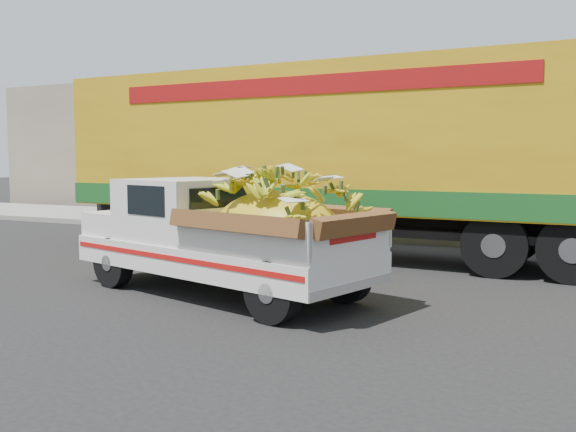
% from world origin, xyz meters
% --- Properties ---
extents(ground, '(100.00, 100.00, 0.00)m').
position_xyz_m(ground, '(0.00, 0.00, 0.00)').
color(ground, black).
rests_on(ground, ground).
extents(curb, '(60.00, 0.25, 0.15)m').
position_xyz_m(curb, '(0.00, 6.46, 0.07)').
color(curb, gray).
rests_on(curb, ground).
extents(sidewalk, '(60.00, 4.00, 0.14)m').
position_xyz_m(sidewalk, '(0.00, 8.56, 0.07)').
color(sidewalk, gray).
rests_on(sidewalk, ground).
extents(building_left, '(18.00, 6.00, 5.00)m').
position_xyz_m(building_left, '(-8.00, 14.46, 2.50)').
color(building_left, gray).
rests_on(building_left, ground).
extents(pickup_truck, '(5.08, 2.95, 1.68)m').
position_xyz_m(pickup_truck, '(1.41, -0.38, 0.90)').
color(pickup_truck, black).
rests_on(pickup_truck, ground).
extents(semi_trailer, '(12.03, 2.97, 3.80)m').
position_xyz_m(semi_trailer, '(1.05, 4.01, 2.12)').
color(semi_trailer, black).
rests_on(semi_trailer, ground).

